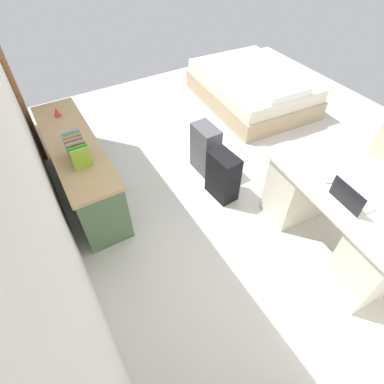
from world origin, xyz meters
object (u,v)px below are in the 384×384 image
at_px(laptop, 350,199).
at_px(suitcase_black, 223,176).
at_px(office_chair, 379,175).
at_px(suitcase_spare_grey, 205,149).
at_px(desk, 334,218).
at_px(bed, 252,88).
at_px(computer_mouse, 330,180).
at_px(figurine_small, 57,112).
at_px(credenza, 81,168).

bearing_deg(laptop, suitcase_black, 17.91).
relative_size(office_chair, suitcase_spare_grey, 1.52).
distance_m(desk, laptop, 0.44).
relative_size(bed, computer_mouse, 19.92).
xyz_separation_m(suitcase_black, figurine_small, (1.38, 1.34, 0.50)).
bearing_deg(computer_mouse, credenza, 50.34).
distance_m(suitcase_spare_grey, laptop, 1.77).
distance_m(desk, bed, 2.82).
bearing_deg(suitcase_black, figurine_small, 39.93).
bearing_deg(suitcase_spare_grey, office_chair, -139.69).
relative_size(desk, laptop, 4.55).
relative_size(suitcase_black, laptop, 1.74).
bearing_deg(figurine_small, suitcase_spare_grey, -122.60).
relative_size(credenza, bed, 0.90).
xyz_separation_m(bed, suitcase_spare_grey, (-1.02, 1.52, 0.07)).
relative_size(credenza, figurine_small, 16.36).
bearing_deg(laptop, figurine_small, 33.85).
distance_m(credenza, bed, 3.01).
height_order(laptop, figurine_small, laptop).
bearing_deg(office_chair, bed, -6.02).
relative_size(desk, suitcase_black, 2.62).
xyz_separation_m(suitcase_spare_grey, computer_mouse, (-1.41, -0.38, 0.46)).
relative_size(suitcase_spare_grey, figurine_small, 5.61).
relative_size(office_chair, laptop, 2.87).
height_order(bed, laptop, laptop).
xyz_separation_m(office_chair, bed, (2.43, -0.26, -0.18)).
height_order(office_chair, suitcase_spare_grey, office_chair).
relative_size(office_chair, figurine_small, 8.55).
bearing_deg(suitcase_spare_grey, suitcase_black, 170.19).
bearing_deg(desk, laptop, 128.51).
xyz_separation_m(bed, laptop, (-2.69, 1.21, 0.56)).
relative_size(bed, suitcase_spare_grey, 3.23).
height_order(suitcase_spare_grey, laptop, laptop).
distance_m(bed, laptop, 3.00).
height_order(credenza, suitcase_black, credenza).
xyz_separation_m(desk, office_chair, (0.16, -0.84, 0.02)).
bearing_deg(laptop, suitcase_spare_grey, 10.65).
bearing_deg(suitcase_black, bed, -50.89).
xyz_separation_m(desk, computer_mouse, (0.17, 0.05, 0.38)).
xyz_separation_m(desk, suitcase_black, (1.10, 0.50, -0.11)).
height_order(desk, credenza, desk).
xyz_separation_m(desk, credenza, (1.93, 1.83, -0.03)).
bearing_deg(computer_mouse, bed, -20.26).
bearing_deg(bed, office_chair, 173.98).
bearing_deg(laptop, credenza, 40.45).
bearing_deg(figurine_small, desk, -143.46).
distance_m(computer_mouse, figurine_small, 2.92).
distance_m(credenza, suitcase_black, 1.58).
xyz_separation_m(credenza, suitcase_spare_grey, (-0.35, -1.41, -0.06)).
bearing_deg(desk, figurine_small, 36.54).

